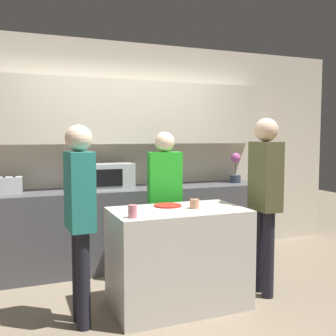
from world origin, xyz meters
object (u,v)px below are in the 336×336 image
person_left (80,208)px  potted_plant (235,168)px  person_center (165,194)px  bottle_0 (158,178)px  plate_on_island (168,205)px  toaster (9,185)px  cup_0 (195,204)px  bottle_1 (162,177)px  microwave (109,176)px  cup_1 (133,211)px  bottle_2 (167,176)px  person_right (265,190)px

person_left → potted_plant: bearing=117.6°
person_center → person_left: bearing=43.4°
bottle_0 → plate_on_island: size_ratio=1.08×
potted_plant → person_left: person_left is taller
toaster → cup_0: 2.04m
bottle_0 → person_center: (-0.14, -0.61, -0.10)m
potted_plant → bottle_1: (-1.04, -0.02, -0.08)m
microwave → person_center: 0.82m
bottle_0 → cup_1: (-0.73, -1.43, -0.09)m
toaster → bottle_2: size_ratio=0.82×
bottle_1 → bottle_0: bearing=-147.2°
plate_on_island → cup_0: 0.27m
bottle_2 → plate_on_island: bottle_2 is taller
microwave → cup_0: 1.40m
person_right → bottle_1: bearing=26.6°
bottle_0 → plate_on_island: (-0.28, -1.05, -0.14)m
cup_1 → person_center: bearing=54.4°
potted_plant → plate_on_island: potted_plant is taller
bottle_2 → cup_1: bottle_2 is taller
cup_0 → microwave: bearing=109.9°
potted_plant → person_center: size_ratio=0.25×
microwave → plate_on_island: 1.17m
potted_plant → person_center: person_center is taller
toaster → plate_on_island: 1.78m
bottle_0 → person_right: (0.63, -1.28, -0.01)m
bottle_0 → person_right: 1.43m
toaster → bottle_0: size_ratio=0.93×
cup_1 → person_right: (1.36, 0.15, 0.08)m
microwave → bottle_0: (0.57, -0.07, -0.04)m
microwave → person_right: person_right is taller
cup_1 → potted_plant: bearing=39.1°
microwave → bottle_1: microwave is taller
potted_plant → bottle_0: (-1.12, -0.07, -0.09)m
toaster → potted_plant: 2.78m
bottle_0 → plate_on_island: bearing=-105.0°
bottle_2 → plate_on_island: size_ratio=1.22×
cup_1 → person_right: bearing=6.4°
person_center → bottle_0: bearing=-93.4°
toaster → person_left: bearing=-68.3°
person_center → microwave: bearing=-48.1°
bottle_2 → person_right: person_right is taller
potted_plant → bottle_2: potted_plant is taller
microwave → person_center: person_center is taller
bottle_2 → cup_1: (-0.91, -1.58, -0.11)m
cup_0 → cup_1: bearing=-163.2°
bottle_0 → cup_0: bearing=-94.4°
person_right → bottle_0: bearing=30.5°
plate_on_island → cup_1: size_ratio=2.50×
bottle_2 → cup_1: size_ratio=3.06×
bottle_1 → microwave: bearing=178.4°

